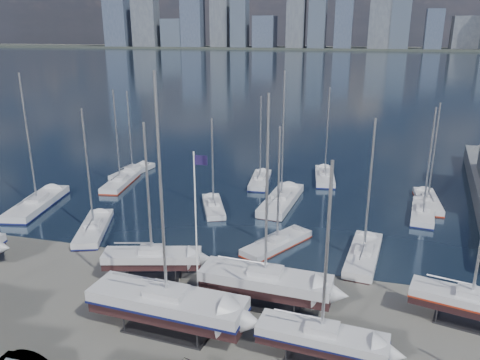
# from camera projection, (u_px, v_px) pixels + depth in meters

# --- Properties ---
(ground) EXTENTS (1400.00, 1400.00, 0.00)m
(ground) POSITION_uv_depth(u_px,v_px,m) (186.00, 318.00, 37.65)
(ground) COLOR #605E59
(ground) RESTS_ON ground
(water) EXTENTS (1400.00, 600.00, 0.40)m
(water) POSITION_uv_depth(u_px,v_px,m) (346.00, 64.00, 323.44)
(water) COLOR #172835
(water) RESTS_ON ground
(far_shore) EXTENTS (1400.00, 80.00, 2.20)m
(far_shore) POSITION_uv_depth(u_px,v_px,m) (355.00, 49.00, 562.72)
(far_shore) COLOR #2D332D
(far_shore) RESTS_ON ground
(skyline) EXTENTS (639.14, 43.80, 107.69)m
(skyline) POSITION_uv_depth(u_px,v_px,m) (351.00, 15.00, 547.26)
(skyline) COLOR #475166
(skyline) RESTS_ON far_shore
(sailboat_cradle_2) EXTENTS (9.31, 4.71, 14.74)m
(sailboat_cradle_2) POSITION_uv_depth(u_px,v_px,m) (152.00, 258.00, 43.35)
(sailboat_cradle_2) COLOR #2D2D33
(sailboat_cradle_2) RESTS_ON ground
(sailboat_cradle_3) EXTENTS (12.59, 4.42, 19.67)m
(sailboat_cradle_3) POSITION_uv_depth(u_px,v_px,m) (167.00, 304.00, 35.57)
(sailboat_cradle_3) COLOR #2D2D33
(sailboat_cradle_3) RESTS_ON ground
(sailboat_cradle_4) EXTENTS (11.15, 3.77, 17.78)m
(sailboat_cradle_4) POSITION_uv_depth(u_px,v_px,m) (265.00, 282.00, 38.94)
(sailboat_cradle_4) COLOR #2D2D33
(sailboat_cradle_4) RESTS_ON ground
(sailboat_cradle_5) EXTENTS (9.21, 3.39, 14.66)m
(sailboat_cradle_5) POSITION_uv_depth(u_px,v_px,m) (321.00, 338.00, 32.05)
(sailboat_cradle_5) COLOR #2D2D33
(sailboat_cradle_5) RESTS_ON ground
(sailboat_cradle_6) EXTENTS (9.39, 4.62, 14.73)m
(sailboat_cradle_6) POSITION_uv_depth(u_px,v_px,m) (471.00, 302.00, 36.27)
(sailboat_cradle_6) COLOR #2D2D33
(sailboat_cradle_6) RESTS_ON ground
(sailboat_moored_0) EXTENTS (5.43, 12.54, 18.14)m
(sailboat_moored_0) POSITION_uv_depth(u_px,v_px,m) (38.00, 205.00, 61.14)
(sailboat_moored_0) COLOR black
(sailboat_moored_0) RESTS_ON water
(sailboat_moored_1) EXTENTS (4.06, 10.21, 14.84)m
(sailboat_moored_1) POSITION_uv_depth(u_px,v_px,m) (121.00, 183.00, 70.15)
(sailboat_moored_1) COLOR black
(sailboat_moored_1) RESTS_ON water
(sailboat_moored_2) EXTENTS (3.90, 9.49, 13.91)m
(sailboat_moored_2) POSITION_uv_depth(u_px,v_px,m) (133.00, 172.00, 75.36)
(sailboat_moored_2) COLOR black
(sailboat_moored_2) RESTS_ON water
(sailboat_moored_3) EXTENTS (6.00, 10.36, 14.95)m
(sailboat_moored_3) POSITION_uv_depth(u_px,v_px,m) (94.00, 230.00, 53.66)
(sailboat_moored_3) COLOR black
(sailboat_moored_3) RESTS_ON water
(sailboat_moored_4) EXTENTS (5.38, 8.50, 12.46)m
(sailboat_moored_4) POSITION_uv_depth(u_px,v_px,m) (213.00, 207.00, 60.43)
(sailboat_moored_4) COLOR black
(sailboat_moored_4) RESTS_ON water
(sailboat_moored_5) EXTENTS (3.39, 9.38, 13.73)m
(sailboat_moored_5) POSITION_uv_depth(u_px,v_px,m) (260.00, 181.00, 71.02)
(sailboat_moored_5) COLOR black
(sailboat_moored_5) RESTS_ON water
(sailboat_moored_6) EXTENTS (6.82, 9.22, 13.71)m
(sailboat_moored_6) POSITION_uv_depth(u_px,v_px,m) (277.00, 244.00, 50.01)
(sailboat_moored_6) COLOR black
(sailboat_moored_6) RESTS_ON water
(sailboat_moored_7) EXTENTS (4.47, 12.37, 18.30)m
(sailboat_moored_7) POSITION_uv_depth(u_px,v_px,m) (281.00, 202.00, 62.27)
(sailboat_moored_7) COLOR black
(sailboat_moored_7) RESTS_ON water
(sailboat_moored_8) EXTENTS (3.92, 10.21, 14.89)m
(sailboat_moored_8) POSITION_uv_depth(u_px,v_px,m) (325.00, 178.00, 72.70)
(sailboat_moored_8) COLOR black
(sailboat_moored_8) RESTS_ON water
(sailboat_moored_9) EXTENTS (3.93, 10.27, 15.12)m
(sailboat_moored_9) POSITION_uv_depth(u_px,v_px,m) (363.00, 256.00, 47.29)
(sailboat_moored_9) COLOR black
(sailboat_moored_9) RESTS_ON water
(sailboat_moored_10) EXTENTS (3.80, 9.77, 14.22)m
(sailboat_moored_10) POSITION_uv_depth(u_px,v_px,m) (423.00, 213.00, 58.55)
(sailboat_moored_10) COLOR black
(sailboat_moored_10) RESTS_ON water
(sailboat_moored_11) EXTENTS (2.99, 9.58, 14.19)m
(sailboat_moored_11) POSITION_uv_depth(u_px,v_px,m) (427.00, 202.00, 62.19)
(sailboat_moored_11) COLOR black
(sailboat_moored_11) RESTS_ON water
(flagpole) EXTENTS (1.16, 0.12, 13.20)m
(flagpole) POSITION_uv_depth(u_px,v_px,m) (197.00, 218.00, 37.80)
(flagpole) COLOR white
(flagpole) RESTS_ON ground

